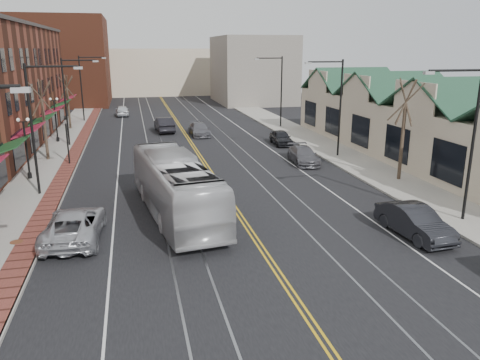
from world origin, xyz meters
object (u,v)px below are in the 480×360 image
parked_car_c (304,155)px  parked_car_b (414,222)px  parked_suv (74,225)px  transit_bus (176,187)px  parked_car_d (281,138)px

parked_car_c → parked_car_b: bearing=-85.0°
parked_suv → parked_car_b: 16.61m
transit_bus → parked_car_c: 15.04m
parked_suv → parked_car_d: (16.94, 20.16, -0.08)m
parked_car_b → parked_car_c: (0.06, 15.65, -0.09)m
parked_suv → parked_car_d: 26.33m
parked_suv → parked_car_b: parked_suv is taller
parked_car_b → parked_car_c: 15.65m
transit_bus → parked_car_b: size_ratio=2.57×
transit_bus → parked_car_d: (11.81, 17.76, -0.97)m
transit_bus → parked_car_c: (11.21, 9.97, -0.99)m
transit_bus → parked_car_b: bearing=145.4°
parked_car_b → transit_bus: bearing=148.6°
parked_car_c → parked_car_d: 7.81m
parked_car_c → parked_car_d: bearing=90.8°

